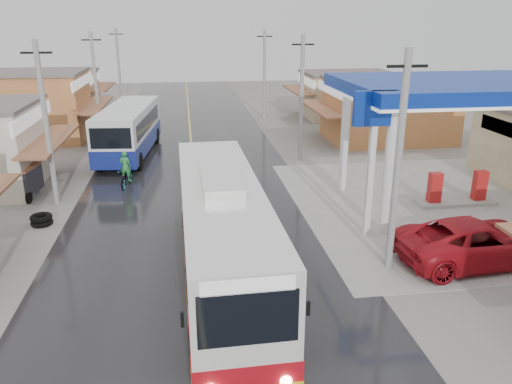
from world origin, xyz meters
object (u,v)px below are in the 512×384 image
second_bus (129,130)px  cyclist (127,175)px  jeepney (475,242)px  coach_bus (222,233)px  tricycle_near (23,180)px  tyre_stack (41,220)px

second_bus → cyclist: size_ratio=4.91×
jeepney → cyclist: cyclist is taller
coach_bus → tricycle_near: coach_bus is taller
second_bus → coach_bus: bearing=-69.1°
cyclist → tyre_stack: size_ratio=2.14×
jeepney → cyclist: (-14.11, 11.21, -0.17)m
second_bus → tricycle_near: second_bus is taller
cyclist → coach_bus: bearing=-58.1°
second_bus → jeepney: (14.54, -18.05, -0.94)m
jeepney → tyre_stack: 18.48m
jeepney → second_bus: bearing=34.0°
tyre_stack → coach_bus: bearing=-39.3°
jeepney → tyre_stack: (-17.41, 6.17, -0.60)m
second_bus → tyre_stack: bearing=-97.7°
second_bus → tyre_stack: second_bus is taller
coach_bus → jeepney: coach_bus is taller
second_bus → tricycle_near: bearing=-115.0°
cyclist → tricycle_near: (-5.14, -1.04, 0.27)m
second_bus → cyclist: (0.44, -6.84, -1.11)m
coach_bus → tricycle_near: bearing=131.8°
cyclist → tricycle_near: bearing=-158.0°
cyclist → second_bus: bearing=104.2°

